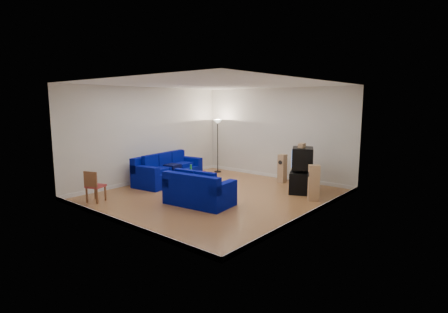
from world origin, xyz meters
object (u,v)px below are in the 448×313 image
Objects in this scene: sofa_three_seat at (167,172)px; tv_stand at (300,181)px; sofa_loveseat at (198,193)px; coffee_table at (196,176)px; television at (302,158)px.

tv_stand is (4.04, 1.77, -0.04)m from sofa_three_seat.
sofa_three_seat is 2.91m from sofa_loveseat.
sofa_three_seat is 2.21× the size of coffee_table.
coffee_table is 3.39m from television.
sofa_loveseat is (2.64, -1.22, -0.02)m from sofa_three_seat.
sofa_three_seat is at bearing -170.34° from coffee_table.
sofa_three_seat reaches higher than coffee_table.
sofa_three_seat is at bearing 148.00° from sofa_loveseat.
sofa_three_seat is 2.50× the size of tv_stand.
coffee_table is at bearing -88.12° from television.
tv_stand reaches higher than coffee_table.
television reaches higher than sofa_three_seat.
television is at bearing 28.43° from coffee_table.
tv_stand is 1.03× the size of television.
sofa_loveseat is 3.41m from television.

